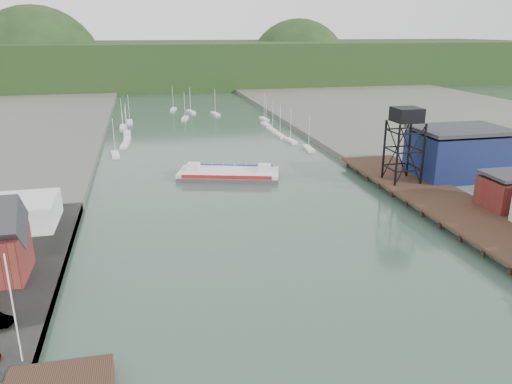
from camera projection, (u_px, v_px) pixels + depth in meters
name	position (u px, v px, depth m)	size (l,w,h in m)	color
east_pier	(442.00, 200.00, 97.93)	(14.00, 70.00, 2.45)	black
white_shed	(1.00, 214.00, 84.90)	(18.00, 12.00, 4.50)	silver
flagpole	(13.00, 309.00, 48.98)	(0.16, 0.16, 12.00)	silver
lift_tower	(406.00, 119.00, 105.28)	(6.50, 6.50, 16.00)	black
blue_shed	(459.00, 153.00, 112.96)	(20.50, 14.50, 11.30)	#0C1137
marina_sailboats	(200.00, 128.00, 177.25)	(57.71, 92.65, 0.90)	silver
distant_hills	(164.00, 67.00, 324.23)	(500.00, 120.00, 80.00)	black
chain_ferry	(229.00, 174.00, 118.89)	(25.41, 15.77, 3.41)	#454547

